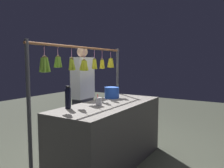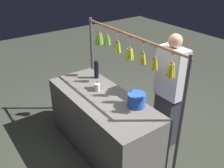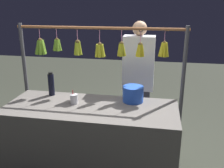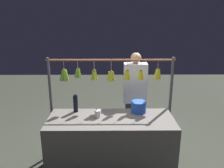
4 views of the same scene
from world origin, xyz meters
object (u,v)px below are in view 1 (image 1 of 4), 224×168
drink_cup (99,102)px  blue_bucket (112,93)px  water_bottle (68,98)px  vendor_person (83,96)px

drink_cup → blue_bucket: bearing=-163.7°
water_bottle → drink_cup: bearing=148.5°
water_bottle → vendor_person: (-0.96, -0.56, -0.15)m
vendor_person → water_bottle: bearing=30.1°
water_bottle → drink_cup: size_ratio=1.82×
blue_bucket → vendor_person: vendor_person is taller
water_bottle → blue_bucket: 0.96m
water_bottle → vendor_person: bearing=-149.9°
drink_cup → vendor_person: 0.99m
blue_bucket → vendor_person: 0.60m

